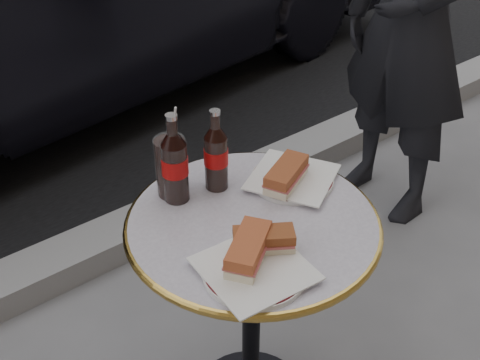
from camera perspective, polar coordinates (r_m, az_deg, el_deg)
curb at (r=2.49m, az=-12.27°, el=-5.79°), size 40.00×0.20×0.12m
bistro_table at (r=1.70m, az=1.07°, el=-13.41°), size 0.62×0.62×0.73m
plate_left at (r=1.30m, az=1.39°, el=-8.63°), size 0.28×0.28×0.01m
plate_right at (r=1.58m, az=4.97°, el=0.07°), size 0.28×0.28×0.01m
sandwich_left_a at (r=1.30m, az=0.82°, el=-6.70°), size 0.17×0.15×0.05m
sandwich_left_b at (r=1.33m, az=2.27°, el=-5.79°), size 0.15×0.13×0.05m
sandwich_right at (r=1.54m, az=4.41°, el=0.42°), size 0.17×0.13×0.05m
cola_bottle_left at (r=1.46m, az=-6.25°, el=2.06°), size 0.08×0.08×0.24m
cola_bottle_right at (r=1.50m, az=-2.30°, el=2.88°), size 0.07×0.07×0.22m
cola_glass at (r=1.50m, az=-6.57°, el=1.26°), size 0.11×0.11×0.16m
pedestrian at (r=2.44m, az=16.20°, el=14.18°), size 0.41×0.61×1.66m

